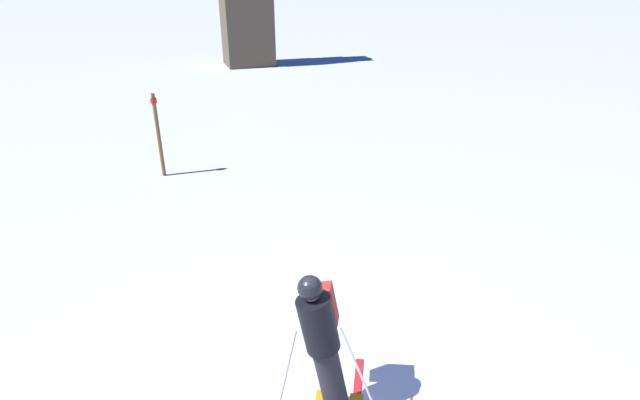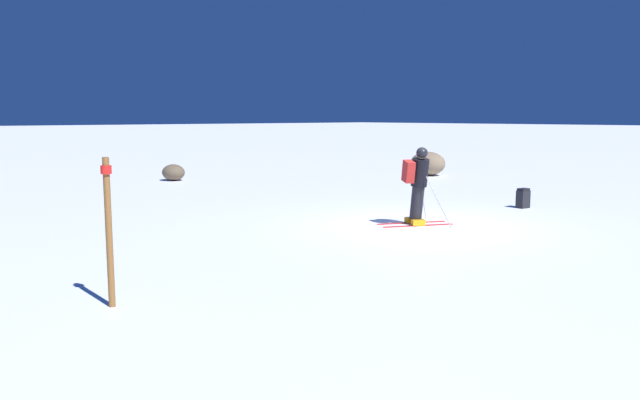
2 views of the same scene
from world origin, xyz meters
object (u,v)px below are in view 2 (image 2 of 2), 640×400
(skier, at_px, (418,182))
(exposed_boulder_1, at_px, (173,172))
(exposed_boulder_0, at_px, (428,164))
(trail_marker, at_px, (109,225))
(spare_backpack, at_px, (523,198))

(skier, bearing_deg, exposed_boulder_1, 23.38)
(exposed_boulder_0, relative_size, trail_marker, 0.78)
(skier, xyz_separation_m, exposed_boulder_1, (11.83, -0.69, -0.63))
(exposed_boulder_1, distance_m, trail_marker, 15.21)
(spare_backpack, relative_size, exposed_boulder_0, 0.35)
(trail_marker, bearing_deg, spare_backpack, -84.49)
(exposed_boulder_0, height_order, trail_marker, trail_marker)
(skier, height_order, trail_marker, trail_marker)
(skier, xyz_separation_m, spare_backpack, (-0.10, -4.03, -0.68))
(exposed_boulder_1, xyz_separation_m, trail_marker, (-13.01, 7.85, 0.71))
(skier, relative_size, trail_marker, 0.93)
(skier, distance_m, exposed_boulder_1, 11.87)
(skier, relative_size, spare_backpack, 3.39)
(skier, height_order, spare_backpack, skier)
(skier, relative_size, exposed_boulder_0, 1.19)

